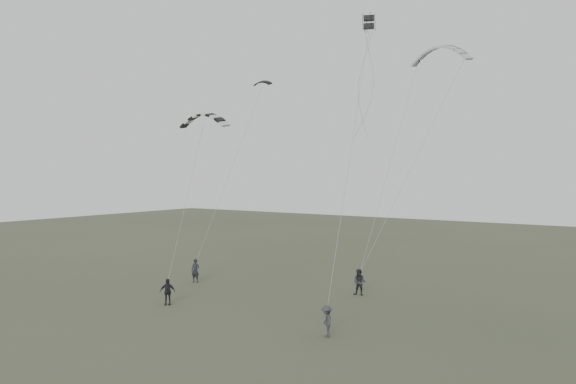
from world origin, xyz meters
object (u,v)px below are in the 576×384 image
Objects in this scene: flyer_right at (359,282)px; flyer_left at (195,271)px; kite_pale_large at (440,47)px; kite_striped at (204,114)px; kite_dark_small at (262,82)px; flyer_center at (167,292)px; kite_box at (369,22)px; flyer_far at (327,321)px.

flyer_left is at bearing -173.81° from flyer_right.
kite_pale_large reaches higher than kite_striped.
kite_pale_large is at bearing 2.82° from kite_dark_small.
flyer_center is at bearing -84.57° from kite_dark_small.
flyer_center is at bearing -103.04° from kite_striped.
flyer_right is at bearing 95.38° from kite_box.
kite_pale_large reaches higher than kite_dark_small.
flyer_far is 1.00× the size of kite_dark_small.
flyer_center is 0.37× the size of kite_pale_large.
kite_pale_large is (3.21, 6.34, 16.48)m from flyer_right.
flyer_right is 9.98m from flyer_far.
kite_dark_small is 0.46× the size of kite_striped.
kite_box is at bearing -20.06° from flyer_center.
flyer_far is at bearing -79.69° from flyer_right.
kite_pale_large is 11.78m from kite_box.
flyer_left reaches higher than flyer_far.
flyer_far is 16.28m from kite_box.
kite_pale_large reaches higher than flyer_center.
flyer_left is 12.21m from kite_striped.
kite_pale_large is at bearing 35.01° from kite_striped.
kite_striped is at bearing 156.65° from kite_box.
kite_box is (15.52, -2.49, 15.67)m from flyer_left.
flyer_far is at bearing -28.44° from kite_striped.
kite_dark_small is at bearing 120.85° from kite_box.
flyer_left is 22.19m from kite_box.
kite_striped is (-8.58, -5.87, 11.25)m from flyer_right.
flyer_center is 1.04× the size of kite_dark_small.
kite_pale_large is (11.92, 15.51, 16.54)m from flyer_center.
flyer_center is (3.57, -6.26, -0.06)m from flyer_left.
flyer_far is 22.93m from kite_pale_large.
kite_striped is at bearing -148.17° from flyer_far.
flyer_left is 16.63m from flyer_far.
kite_dark_small is at bearing -174.62° from flyer_far.
kite_dark_small is (-14.28, 13.74, 15.10)m from flyer_far.
kite_dark_small is 11.11m from kite_striped.
kite_striped is (-11.80, -12.21, -5.22)m from kite_pale_large.
kite_dark_small is 17.45m from kite_box.
flyer_right is at bearing -26.01° from kite_dark_small.
flyer_far is at bearing -40.63° from flyer_left.
kite_dark_small reaches higher than flyer_left.
flyer_right is 15.32m from kite_striped.
flyer_right is 2.57× the size of kite_box.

